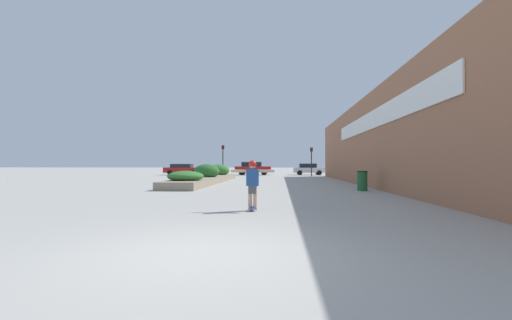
{
  "coord_description": "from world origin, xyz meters",
  "views": [
    {
      "loc": [
        1.24,
        -5.06,
        1.32
      ],
      "look_at": [
        0.2,
        9.52,
        1.52
      ],
      "focal_mm": 24.0,
      "sensor_mm": 36.0,
      "label": 1
    }
  ],
  "objects_px": {
    "traffic_light_right": "(311,157)",
    "skateboard": "(253,208)",
    "car_center_left": "(183,169)",
    "trash_bin": "(362,181)",
    "car_center_right": "(309,169)",
    "car_leftmost": "(253,168)",
    "skateboarder": "(253,179)",
    "traffic_light_left": "(223,155)"
  },
  "relations": [
    {
      "from": "skateboard",
      "to": "trash_bin",
      "type": "height_order",
      "value": "trash_bin"
    },
    {
      "from": "skateboarder",
      "to": "trash_bin",
      "type": "distance_m",
      "value": 9.2
    },
    {
      "from": "skateboard",
      "to": "traffic_light_right",
      "type": "distance_m",
      "value": 29.35
    },
    {
      "from": "skateboard",
      "to": "skateboarder",
      "type": "xyz_separation_m",
      "value": [
        0.0,
        -0.0,
        0.85
      ]
    },
    {
      "from": "skateboard",
      "to": "skateboarder",
      "type": "bearing_deg",
      "value": -87.5
    },
    {
      "from": "skateboard",
      "to": "trash_bin",
      "type": "distance_m",
      "value": 9.21
    },
    {
      "from": "skateboarder",
      "to": "car_leftmost",
      "type": "relative_size",
      "value": 0.3
    },
    {
      "from": "traffic_light_left",
      "to": "traffic_light_right",
      "type": "height_order",
      "value": "traffic_light_left"
    },
    {
      "from": "skateboarder",
      "to": "traffic_light_right",
      "type": "bearing_deg",
      "value": 84.06
    },
    {
      "from": "car_leftmost",
      "to": "traffic_light_left",
      "type": "distance_m",
      "value": 6.69
    },
    {
      "from": "traffic_light_right",
      "to": "car_leftmost",
      "type": "bearing_deg",
      "value": 144.44
    },
    {
      "from": "trash_bin",
      "to": "car_center_left",
      "type": "xyz_separation_m",
      "value": [
        -16.43,
        24.85,
        0.25
      ]
    },
    {
      "from": "skateboarder",
      "to": "car_center_left",
      "type": "xyz_separation_m",
      "value": [
        -11.5,
        32.62,
        -0.16
      ]
    },
    {
      "from": "car_leftmost",
      "to": "traffic_light_left",
      "type": "relative_size",
      "value": 1.3
    },
    {
      "from": "car_leftmost",
      "to": "traffic_light_left",
      "type": "bearing_deg",
      "value": -26.55
    },
    {
      "from": "traffic_light_left",
      "to": "traffic_light_right",
      "type": "bearing_deg",
      "value": 4.63
    },
    {
      "from": "car_leftmost",
      "to": "car_center_right",
      "type": "height_order",
      "value": "car_leftmost"
    },
    {
      "from": "car_center_right",
      "to": "car_leftmost",
      "type": "bearing_deg",
      "value": -84.99
    },
    {
      "from": "skateboard",
      "to": "car_center_right",
      "type": "bearing_deg",
      "value": 85.19
    },
    {
      "from": "car_leftmost",
      "to": "traffic_light_right",
      "type": "xyz_separation_m",
      "value": [
        7.02,
        -5.02,
        1.36
      ]
    },
    {
      "from": "car_center_left",
      "to": "traffic_light_left",
      "type": "relative_size",
      "value": 1.34
    },
    {
      "from": "car_center_left",
      "to": "traffic_light_left",
      "type": "bearing_deg",
      "value": 52.65
    },
    {
      "from": "skateboarder",
      "to": "car_leftmost",
      "type": "height_order",
      "value": "car_leftmost"
    },
    {
      "from": "skateboard",
      "to": "trash_bin",
      "type": "xyz_separation_m",
      "value": [
        4.93,
        7.76,
        0.44
      ]
    },
    {
      "from": "traffic_light_right",
      "to": "trash_bin",
      "type": "bearing_deg",
      "value": -88.29
    },
    {
      "from": "car_leftmost",
      "to": "traffic_light_right",
      "type": "distance_m",
      "value": 8.74
    },
    {
      "from": "car_center_right",
      "to": "traffic_light_right",
      "type": "relative_size",
      "value": 1.21
    },
    {
      "from": "skateboard",
      "to": "traffic_light_right",
      "type": "xyz_separation_m",
      "value": [
        4.3,
        28.95,
        2.17
      ]
    },
    {
      "from": "skateboard",
      "to": "car_center_left",
      "type": "bearing_deg",
      "value": 111.92
    },
    {
      "from": "skateboard",
      "to": "car_center_left",
      "type": "height_order",
      "value": "car_center_left"
    },
    {
      "from": "car_leftmost",
      "to": "car_center_left",
      "type": "bearing_deg",
      "value": -81.22
    },
    {
      "from": "car_leftmost",
      "to": "car_center_right",
      "type": "distance_m",
      "value": 7.19
    },
    {
      "from": "skateboarder",
      "to": "car_center_left",
      "type": "height_order",
      "value": "skateboarder"
    },
    {
      "from": "skateboarder",
      "to": "trash_bin",
      "type": "bearing_deg",
      "value": 60.08
    },
    {
      "from": "car_leftmost",
      "to": "traffic_light_left",
      "type": "xyz_separation_m",
      "value": [
        -2.91,
        -5.83,
        1.52
      ]
    },
    {
      "from": "trash_bin",
      "to": "traffic_light_left",
      "type": "height_order",
      "value": "traffic_light_left"
    },
    {
      "from": "traffic_light_right",
      "to": "car_center_left",
      "type": "bearing_deg",
      "value": 166.93
    },
    {
      "from": "skateboarder",
      "to": "traffic_light_right",
      "type": "xyz_separation_m",
      "value": [
        4.3,
        28.95,
        1.32
      ]
    },
    {
      "from": "car_leftmost",
      "to": "trash_bin",
      "type": "bearing_deg",
      "value": 16.29
    },
    {
      "from": "traffic_light_right",
      "to": "skateboard",
      "type": "bearing_deg",
      "value": -98.44
    },
    {
      "from": "traffic_light_left",
      "to": "car_center_left",
      "type": "bearing_deg",
      "value": 142.65
    },
    {
      "from": "car_leftmost",
      "to": "car_center_left",
      "type": "distance_m",
      "value": 8.87
    }
  ]
}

